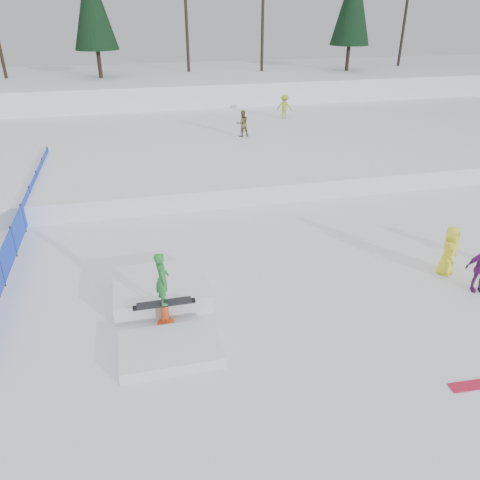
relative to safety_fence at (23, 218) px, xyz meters
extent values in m
plane|color=white|center=(6.50, -6.60, -0.55)|extent=(120.00, 120.00, 0.00)
cube|color=white|center=(6.50, 23.40, 0.65)|extent=(60.00, 14.00, 2.40)
cube|color=white|center=(6.50, 9.40, -0.15)|extent=(50.00, 18.00, 0.80)
cube|color=blue|center=(0.00, 0.00, 0.00)|extent=(0.03, 16.00, 0.95)
cylinder|color=black|center=(0.00, -3.80, 0.00)|extent=(0.05, 0.05, 1.10)
cylinder|color=black|center=(0.00, -1.90, 0.00)|extent=(0.05, 0.05, 1.10)
cylinder|color=black|center=(0.00, 0.00, 0.00)|extent=(0.05, 0.05, 1.10)
cylinder|color=black|center=(0.00, 1.90, 0.00)|extent=(0.05, 0.05, 1.10)
cylinder|color=black|center=(0.00, 3.80, 0.00)|extent=(0.05, 0.05, 1.10)
cylinder|color=black|center=(0.00, 5.70, 0.00)|extent=(0.05, 0.05, 1.10)
cylinder|color=black|center=(0.00, 7.60, 0.00)|extent=(0.05, 0.05, 1.10)
cylinder|color=black|center=(2.50, 21.90, 2.85)|extent=(0.30, 0.30, 2.00)
cone|color=black|center=(2.50, 21.90, 6.82)|extent=(3.20, 3.20, 5.95)
cylinder|color=black|center=(9.50, 23.90, 6.60)|extent=(0.24, 0.24, 9.50)
cylinder|color=black|center=(15.50, 22.90, 5.85)|extent=(0.24, 0.24, 8.00)
cylinder|color=black|center=(22.50, 21.40, 2.85)|extent=(0.30, 0.30, 2.00)
cone|color=black|center=(22.50, 21.40, 7.00)|extent=(3.20, 3.20, 6.30)
cylinder|color=black|center=(28.50, 23.40, 7.10)|extent=(0.24, 0.24, 10.50)
imported|color=brown|center=(10.29, 8.47, 0.97)|extent=(0.76, 0.62, 1.45)
imported|color=#9CAE25|center=(14.03, 12.33, 0.99)|extent=(1.11, 0.95, 1.48)
imported|color=#FCF52B|center=(13.19, -6.19, 0.24)|extent=(0.92, 0.82, 1.57)
cube|color=#B51532|center=(11.00, -10.60, -0.54)|extent=(1.41, 0.36, 0.03)
cube|color=white|center=(4.47, -5.48, -0.28)|extent=(2.60, 2.20, 0.54)
cube|color=white|center=(4.47, -7.98, -0.40)|extent=(2.40, 1.60, 0.30)
cylinder|color=orange|center=(4.47, -6.78, -0.52)|extent=(0.44, 0.44, 0.06)
cylinder|color=orange|center=(4.47, -6.78, -0.25)|extent=(0.20, 0.20, 0.60)
cube|color=black|center=(4.47, -6.78, 0.08)|extent=(1.60, 0.16, 0.06)
cube|color=black|center=(4.47, -6.78, 0.12)|extent=(1.40, 0.28, 0.03)
imported|color=#238430|center=(4.47, -6.78, 0.85)|extent=(0.34, 0.52, 1.42)
camera|label=1|loc=(4.03, -16.89, 6.99)|focal=35.00mm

